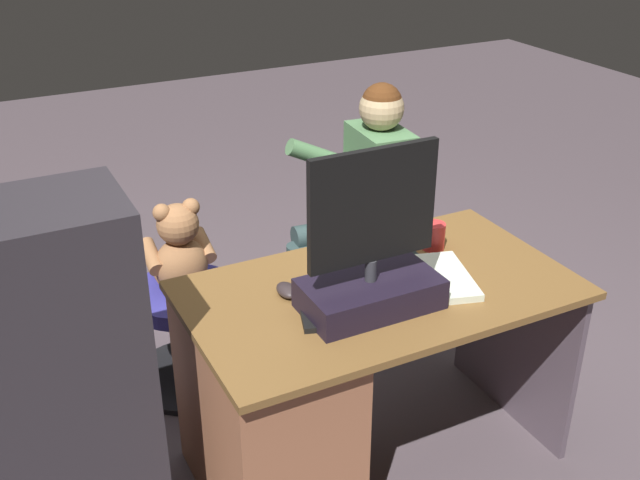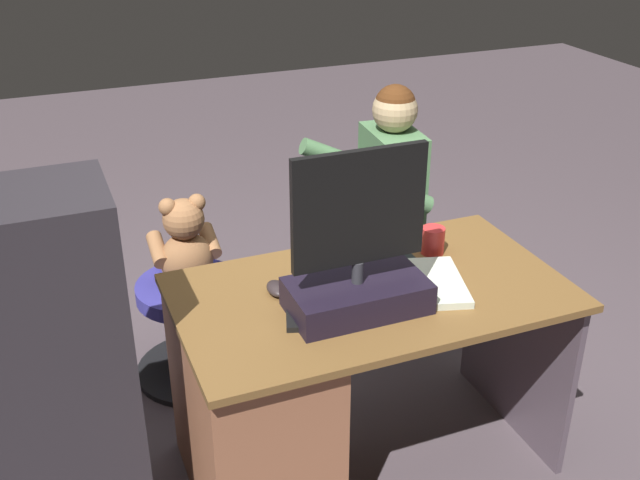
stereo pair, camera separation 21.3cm
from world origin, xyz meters
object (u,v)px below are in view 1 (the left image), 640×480
(keyboard, at_px, (371,274))
(computer_mouse, at_px, (287,290))
(tv_remote, at_px, (309,317))
(visitor_chair, at_px, (375,270))
(monitor, at_px, (371,269))
(teddy_bear, at_px, (179,250))
(person, at_px, (363,191))
(office_chair_teddy, at_px, (187,326))
(desk, at_px, (291,398))
(cup, at_px, (434,236))

(keyboard, distance_m, computer_mouse, 0.29)
(tv_remote, relative_size, visitor_chair, 0.27)
(monitor, relative_size, computer_mouse, 5.36)
(computer_mouse, relative_size, teddy_bear, 0.25)
(keyboard, relative_size, person, 0.38)
(computer_mouse, relative_size, office_chair_teddy, 0.19)
(keyboard, height_order, office_chair_teddy, keyboard)
(desk, distance_m, cup, 0.75)
(monitor, xyz_separation_m, teddy_bear, (0.35, -0.85, -0.25))
(monitor, relative_size, person, 0.46)
(desk, xyz_separation_m, person, (-0.73, -0.82, 0.27))
(cup, height_order, tv_remote, cup)
(keyboard, relative_size, cup, 4.39)
(tv_remote, bearing_deg, person, -109.36)
(desk, relative_size, cup, 13.07)
(computer_mouse, distance_m, cup, 0.60)
(teddy_bear, bearing_deg, office_chair_teddy, 90.00)
(monitor, distance_m, teddy_bear, 0.95)
(monitor, distance_m, tv_remote, 0.24)
(visitor_chair, bearing_deg, keyboard, 57.36)
(desk, height_order, cup, cup)
(cup, bearing_deg, desk, 13.21)
(cup, xyz_separation_m, visitor_chair, (-0.18, -0.68, -0.52))
(desk, relative_size, keyboard, 2.98)
(person, bearing_deg, office_chair_teddy, 4.69)
(teddy_bear, distance_m, person, 0.85)
(desk, relative_size, person, 1.12)
(monitor, xyz_separation_m, person, (-0.50, -0.91, -0.19))
(monitor, bearing_deg, teddy_bear, -67.78)
(visitor_chair, height_order, person, person)
(computer_mouse, distance_m, tv_remote, 0.16)
(tv_remote, bearing_deg, visitor_chair, -112.20)
(desk, xyz_separation_m, teddy_bear, (0.12, -0.76, 0.21))
(desk, distance_m, tv_remote, 0.35)
(cup, relative_size, tv_remote, 0.64)
(cup, xyz_separation_m, tv_remote, (0.59, 0.22, -0.04))
(monitor, height_order, visitor_chair, monitor)
(office_chair_teddy, relative_size, visitor_chair, 0.90)
(office_chair_teddy, xyz_separation_m, visitor_chair, (-0.93, -0.08, -0.02))
(monitor, relative_size, teddy_bear, 1.37)
(teddy_bear, xyz_separation_m, visitor_chair, (-0.93, -0.06, -0.35))
(person, bearing_deg, monitor, 61.14)
(monitor, distance_m, keyboard, 0.22)
(monitor, xyz_separation_m, tv_remote, (0.20, -0.02, -0.13))
(tv_remote, xyz_separation_m, visitor_chair, (-0.78, -0.89, -0.48))
(desk, distance_m, teddy_bear, 0.80)
(desk, xyz_separation_m, office_chair_teddy, (0.12, -0.75, -0.13))
(monitor, xyz_separation_m, visitor_chair, (-0.58, -0.91, -0.61))
(keyboard, bearing_deg, visitor_chair, -122.64)
(tv_remote, distance_m, teddy_bear, 0.85)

